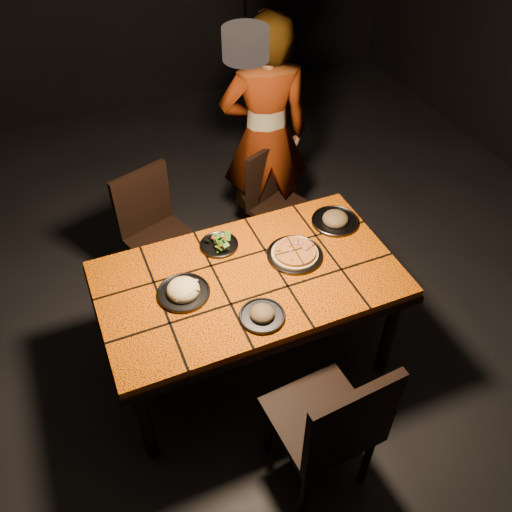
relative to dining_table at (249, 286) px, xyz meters
name	(u,v)px	position (x,y,z in m)	size (l,w,h in m)	color
room_shell	(247,157)	(0.00, 0.00, 0.83)	(6.04, 7.04, 3.08)	black
dining_table	(249,286)	(0.00, 0.00, 0.00)	(1.62, 0.92, 0.75)	#E56307
chair_near	(333,425)	(0.06, -0.86, -0.10)	(0.48, 0.48, 1.00)	black
chair_far_left	(154,226)	(-0.32, 0.88, -0.16)	(0.51, 0.51, 0.89)	black
chair_far_right	(275,197)	(0.57, 0.89, -0.19)	(0.50, 0.50, 0.84)	black
diner	(265,137)	(0.57, 1.10, 0.18)	(0.62, 0.41, 1.70)	brown
pendant_lamp	(246,39)	(0.00, 0.00, 1.35)	(0.18, 0.18, 1.06)	black
plate_pizza	(295,254)	(0.29, 0.04, 0.10)	(0.31, 0.31, 0.04)	#323237
plate_pasta	(183,291)	(-0.36, 0.01, 0.10)	(0.28, 0.28, 0.09)	#323237
plate_salad	(219,243)	(-0.07, 0.28, 0.10)	(0.22, 0.22, 0.07)	#323237
plate_mushroom_a	(262,314)	(-0.05, -0.29, 0.10)	(0.23, 0.23, 0.08)	#323237
plate_mushroom_b	(335,219)	(0.64, 0.21, 0.10)	(0.28, 0.28, 0.09)	#323237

